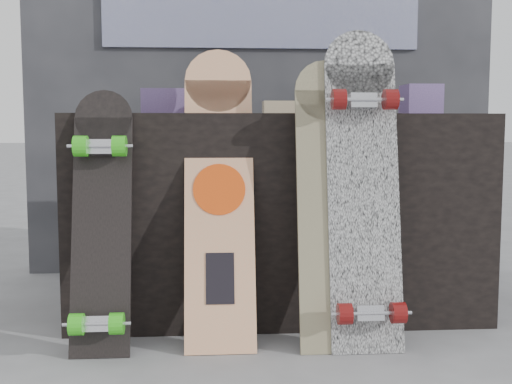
{
  "coord_description": "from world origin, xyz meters",
  "views": [
    {
      "loc": [
        -0.27,
        -2.06,
        0.75
      ],
      "look_at": [
        -0.11,
        0.2,
        0.52
      ],
      "focal_mm": 45.0,
      "sensor_mm": 36.0,
      "label": 1
    }
  ],
  "objects": [
    {
      "name": "longboard_cascadia",
      "position": [
        0.25,
        0.08,
        0.56
      ],
      "size": [
        0.25,
        0.3,
        1.09
      ],
      "rotation": [
        -0.2,
        0.0,
        0.0
      ],
      "color": "white",
      "rests_on": "ground"
    },
    {
      "name": "merch_box_small",
      "position": [
        0.58,
        0.48,
        0.86
      ],
      "size": [
        0.14,
        0.14,
        0.12
      ],
      "primitive_type": "cube",
      "color": "#45366F",
      "rests_on": "vendor_table"
    },
    {
      "name": "longboard_geisha",
      "position": [
        -0.24,
        0.18,
        0.55
      ],
      "size": [
        0.24,
        0.35,
        1.04
      ],
      "rotation": [
        -0.31,
        0.0,
        0.0
      ],
      "color": "#CCAE8A",
      "rests_on": "ground"
    },
    {
      "name": "longboard_celtic",
      "position": [
        0.13,
        0.09,
        0.52
      ],
      "size": [
        0.21,
        0.22,
        0.98
      ],
      "rotation": [
        -0.21,
        0.0,
        0.0
      ],
      "color": "beige",
      "rests_on": "ground"
    },
    {
      "name": "merch_box_purple",
      "position": [
        -0.44,
        0.5,
        0.85
      ],
      "size": [
        0.18,
        0.12,
        0.1
      ],
      "primitive_type": "cube",
      "color": "#45366F",
      "rests_on": "vendor_table"
    },
    {
      "name": "ground",
      "position": [
        0.0,
        0.0,
        0.0
      ],
      "size": [
        60.0,
        60.0,
        0.0
      ],
      "primitive_type": "plane",
      "color": "slate",
      "rests_on": "ground"
    },
    {
      "name": "merch_box_flat",
      "position": [
        0.07,
        0.65,
        0.83
      ],
      "size": [
        0.22,
        0.1,
        0.06
      ],
      "primitive_type": "cube",
      "color": "#D1B78C",
      "rests_on": "vendor_table"
    },
    {
      "name": "vendor_table",
      "position": [
        0.0,
        0.5,
        0.4
      ],
      "size": [
        1.6,
        0.6,
        0.8
      ],
      "primitive_type": "cube",
      "color": "black",
      "rests_on": "ground"
    },
    {
      "name": "booth",
      "position": [
        0.0,
        1.35,
        1.1
      ],
      "size": [
        2.4,
        0.22,
        2.2
      ],
      "color": "#2E2E32",
      "rests_on": "ground"
    },
    {
      "name": "skateboard_dark",
      "position": [
        -0.63,
        0.09,
        0.45
      ],
      "size": [
        0.2,
        0.3,
        0.88
      ],
      "rotation": [
        -0.25,
        0.0,
        0.0
      ],
      "color": "black",
      "rests_on": "ground"
    }
  ]
}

